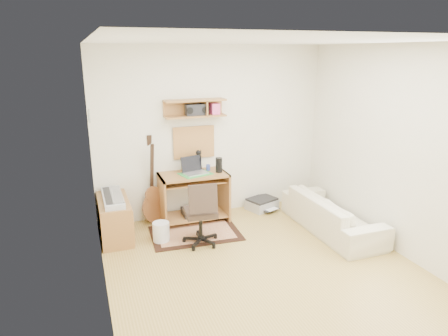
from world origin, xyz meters
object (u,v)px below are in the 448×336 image
object	(u,v)px
task_chair	(200,212)
printer	(262,204)
desk	(194,198)
cabinet	(114,219)
sofa	(332,208)

from	to	relation	value
task_chair	printer	distance (m)	1.60
desk	printer	bearing A→B (deg)	4.34
cabinet	printer	distance (m)	2.39
task_chair	desk	bearing A→B (deg)	86.50
task_chair	cabinet	size ratio (longest dim) A/B	1.00
desk	task_chair	bearing A→B (deg)	-99.20
cabinet	task_chair	bearing A→B (deg)	-29.04
printer	cabinet	bearing A→B (deg)	166.14
task_chair	cabinet	distance (m)	1.23
sofa	task_chair	bearing A→B (deg)	82.85
desk	cabinet	bearing A→B (deg)	-171.63
sofa	cabinet	bearing A→B (deg)	74.36
desk	printer	xyz separation A→B (m)	(1.18, 0.09, -0.29)
desk	sofa	distance (m)	2.04
task_chair	cabinet	world-z (taller)	task_chair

